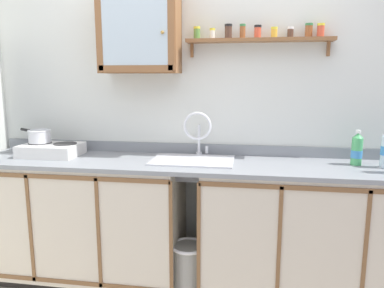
{
  "coord_description": "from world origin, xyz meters",
  "views": [
    {
      "loc": [
        0.39,
        -2.09,
        1.55
      ],
      "look_at": [
        -0.03,
        0.54,
        1.07
      ],
      "focal_mm": 34.55,
      "sensor_mm": 36.0,
      "label": 1
    }
  ],
  "objects": [
    {
      "name": "bottle_soda_green_3",
      "position": [
        1.11,
        0.51,
        1.07
      ],
      "size": [
        0.07,
        0.07,
        0.24
      ],
      "color": "#4CB266",
      "rests_on": "countertop"
    },
    {
      "name": "wall_cabinet",
      "position": [
        -0.42,
        0.58,
        1.88
      ],
      "size": [
        0.57,
        0.28,
        0.6
      ],
      "color": "brown"
    },
    {
      "name": "countertop",
      "position": [
        0.0,
        0.42,
        0.95
      ],
      "size": [
        3.22,
        0.61,
        0.03
      ],
      "primitive_type": "cube",
      "color": "gray",
      "rests_on": "lower_cabinet_run"
    },
    {
      "name": "trash_bin",
      "position": [
        -0.01,
        0.28,
        0.21
      ],
      "size": [
        0.26,
        0.26,
        0.41
      ],
      "color": "gray",
      "rests_on": "ground"
    },
    {
      "name": "lower_cabinet_run",
      "position": [
        -0.86,
        0.42,
        0.47
      ],
      "size": [
        1.53,
        0.58,
        0.93
      ],
      "color": "black",
      "rests_on": "ground"
    },
    {
      "name": "lower_cabinet_run_right",
      "position": [
        0.84,
        0.42,
        0.47
      ],
      "size": [
        1.55,
        0.58,
        0.93
      ],
      "color": "black",
      "rests_on": "ground"
    },
    {
      "name": "back_wall",
      "position": [
        0.0,
        0.73,
        1.35
      ],
      "size": [
        3.86,
        0.07,
        2.68
      ],
      "color": "silver",
      "rests_on": "ground"
    },
    {
      "name": "sink",
      "position": [
        -0.0,
        0.46,
        0.96
      ],
      "size": [
        0.58,
        0.43,
        0.45
      ],
      "color": "silver",
      "rests_on": "countertop"
    },
    {
      "name": "saucepan",
      "position": [
        -1.21,
        0.48,
        1.11
      ],
      "size": [
        0.33,
        0.23,
        0.1
      ],
      "color": "silver",
      "rests_on": "hot_plate_stove"
    },
    {
      "name": "spice_shelf",
      "position": [
        0.44,
        0.64,
        1.83
      ],
      "size": [
        1.03,
        0.14,
        0.22
      ],
      "color": "brown"
    },
    {
      "name": "backsplash",
      "position": [
        0.0,
        0.7,
        1.0
      ],
      "size": [
        3.22,
        0.02,
        0.08
      ],
      "primitive_type": "cube",
      "color": "gray",
      "rests_on": "countertop"
    },
    {
      "name": "hot_plate_stove",
      "position": [
        -1.1,
        0.46,
        1.01
      ],
      "size": [
        0.43,
        0.31,
        0.09
      ],
      "color": "silver",
      "rests_on": "countertop"
    }
  ]
}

